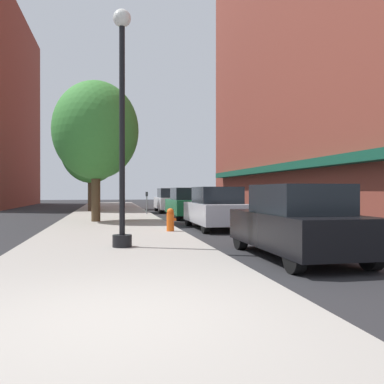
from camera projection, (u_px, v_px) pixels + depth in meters
name	position (u px, v px, depth m)	size (l,w,h in m)	color
ground_plane	(185.00, 218.00, 23.05)	(90.00, 90.00, 0.00)	#232326
sidewalk_slab	(112.00, 216.00, 23.25)	(4.80, 50.00, 0.12)	gray
building_right_brick	(329.00, 14.00, 29.05)	(6.80, 40.00, 27.78)	brown
lamppost	(122.00, 123.00, 10.29)	(0.48, 0.48, 5.90)	black
fire_hydrant	(170.00, 220.00, 14.28)	(0.33, 0.26, 0.79)	#E05614
parking_meter_near	(147.00, 200.00, 24.51)	(0.14, 0.09, 1.31)	slate
tree_near	(96.00, 130.00, 18.75)	(3.85, 3.85, 6.35)	#4C3823
tree_mid	(91.00, 149.00, 28.01)	(4.06, 4.06, 6.56)	#422D1E
tree_far	(96.00, 150.00, 32.93)	(3.72, 3.72, 6.73)	#4C3823
car_black	(297.00, 222.00, 9.27)	(1.80, 4.30, 1.66)	black
car_silver	(216.00, 209.00, 16.31)	(1.80, 4.30, 1.66)	black
car_green	(187.00, 204.00, 22.38)	(1.80, 4.30, 1.66)	black
car_white	(170.00, 201.00, 28.72)	(1.80, 4.30, 1.66)	black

